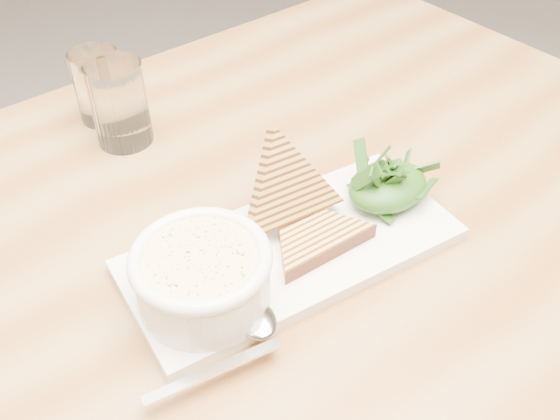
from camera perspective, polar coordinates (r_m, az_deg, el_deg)
table_top at (r=0.71m, az=-3.54°, el=-3.56°), size 1.27×0.85×0.04m
table_leg_br at (r=1.46m, az=6.96°, el=4.69°), size 0.06×0.06×0.70m
platter at (r=0.67m, az=1.08°, el=-3.62°), size 0.37×0.21×0.01m
soup_bowl at (r=0.60m, az=-7.04°, el=-6.51°), size 0.13×0.13×0.05m
soup at (r=0.58m, az=-7.29°, el=-4.51°), size 0.11×0.11×0.01m
bowl_rim at (r=0.57m, az=-7.31°, el=-4.37°), size 0.13×0.13×0.01m
sandwich_flat at (r=0.66m, az=2.95°, el=-2.29°), size 0.15×0.15×0.02m
sandwich_lean at (r=0.66m, az=0.66°, el=1.98°), size 0.15×0.15×0.16m
salad_base at (r=0.72m, az=9.80°, el=2.17°), size 0.10×0.08×0.04m
arugula_pile at (r=0.71m, az=9.88°, el=2.66°), size 0.11×0.10×0.05m
spoon_bowl at (r=0.59m, az=-2.23°, el=-9.93°), size 0.05×0.06×0.01m
spoon_handle at (r=0.56m, az=-6.14°, el=-14.44°), size 0.13×0.03×0.00m
glass_near at (r=0.83m, az=-14.48°, el=9.36°), size 0.07×0.07×0.11m
glass_far at (r=0.89m, az=-16.23°, el=10.81°), size 0.06×0.06×0.10m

